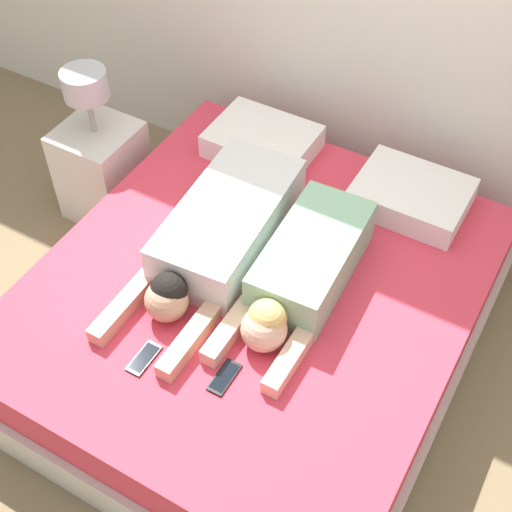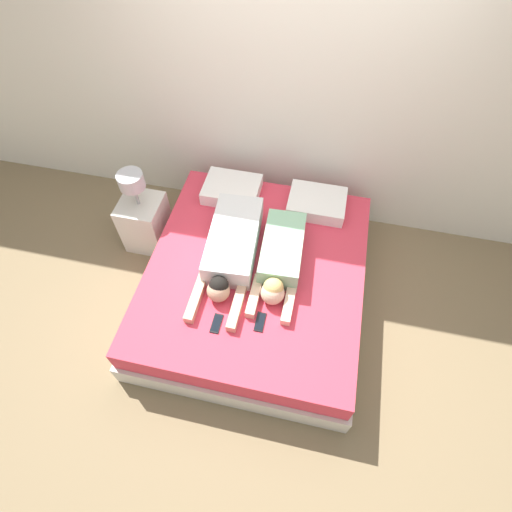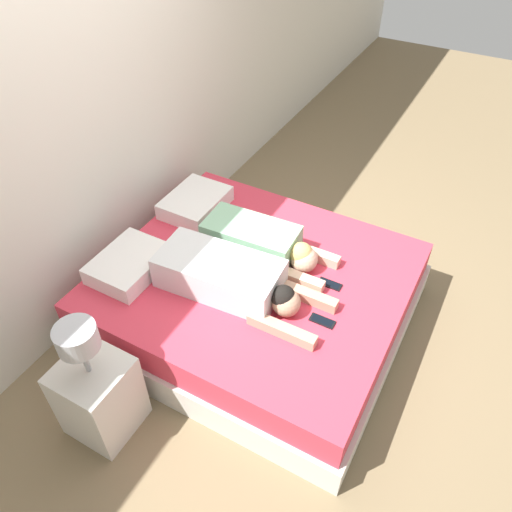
% 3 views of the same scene
% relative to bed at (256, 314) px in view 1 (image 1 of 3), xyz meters
% --- Properties ---
extents(ground_plane, '(12.00, 12.00, 0.00)m').
position_rel_bed_xyz_m(ground_plane, '(0.00, 0.00, -0.22)').
color(ground_plane, '#7F6B4C').
extents(bed, '(1.77, 1.97, 0.46)m').
position_rel_bed_xyz_m(bed, '(0.00, 0.00, 0.00)').
color(bed, beige).
rests_on(bed, ground_plane).
extents(pillow_head_left, '(0.49, 0.38, 0.12)m').
position_rel_bed_xyz_m(pillow_head_left, '(-0.39, 0.74, 0.29)').
color(pillow_head_left, white).
rests_on(pillow_head_left, bed).
extents(pillow_head_right, '(0.49, 0.38, 0.12)m').
position_rel_bed_xyz_m(pillow_head_right, '(0.39, 0.74, 0.29)').
color(pillow_head_right, white).
rests_on(pillow_head_right, bed).
extents(person_left, '(0.43, 1.14, 0.22)m').
position_rel_bed_xyz_m(person_left, '(-0.21, 0.06, 0.34)').
color(person_left, silver).
rests_on(person_left, bed).
extents(person_right, '(0.34, 0.92, 0.21)m').
position_rel_bed_xyz_m(person_right, '(0.18, 0.05, 0.33)').
color(person_right, '#8CBF99').
rests_on(person_right, bed).
extents(cell_phone_left, '(0.07, 0.15, 0.01)m').
position_rel_bed_xyz_m(cell_phone_left, '(-0.17, -0.55, 0.24)').
color(cell_phone_left, black).
rests_on(cell_phone_left, bed).
extents(cell_phone_right, '(0.07, 0.15, 0.01)m').
position_rel_bed_xyz_m(cell_phone_right, '(0.13, -0.47, 0.24)').
color(cell_phone_right, black).
rests_on(cell_phone_right, bed).
extents(nightstand, '(0.37, 0.37, 0.87)m').
position_rel_bed_xyz_m(nightstand, '(-1.14, 0.39, 0.08)').
color(nightstand, beige).
rests_on(nightstand, ground_plane).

